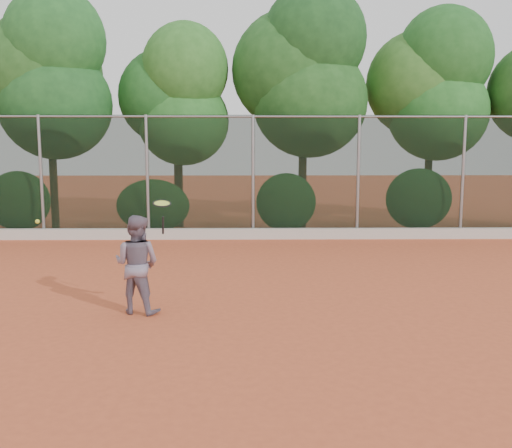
{
  "coord_description": "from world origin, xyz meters",
  "views": [
    {
      "loc": [
        -0.14,
        -9.23,
        2.69
      ],
      "look_at": [
        0.0,
        1.0,
        1.25
      ],
      "focal_mm": 40.0,
      "sensor_mm": 36.0,
      "label": 1
    }
  ],
  "objects": [
    {
      "name": "ground",
      "position": [
        0.0,
        0.0,
        0.0
      ],
      "size": [
        80.0,
        80.0,
        0.0
      ],
      "primitive_type": "plane",
      "color": "#C9552F",
      "rests_on": "ground"
    },
    {
      "name": "concrete_curb",
      "position": [
        0.0,
        6.82,
        0.15
      ],
      "size": [
        24.0,
        0.2,
        0.3
      ],
      "primitive_type": "cube",
      "color": "beige",
      "rests_on": "ground"
    },
    {
      "name": "tennis_ball_in_flight",
      "position": [
        -3.51,
        -0.17,
        1.46
      ],
      "size": [
        0.07,
        0.07,
        0.07
      ],
      "color": "yellow",
      "rests_on": "ground"
    },
    {
      "name": "chainlink_fence",
      "position": [
        -0.0,
        7.0,
        1.86
      ],
      "size": [
        24.09,
        0.09,
        3.5
      ],
      "color": "black",
      "rests_on": "ground"
    },
    {
      "name": "foliage_backdrop",
      "position": [
        -0.55,
        8.98,
        4.4
      ],
      "size": [
        23.7,
        3.63,
        7.55
      ],
      "color": "#412D19",
      "rests_on": "ground"
    },
    {
      "name": "tennis_racket",
      "position": [
        -1.48,
        -0.44,
        1.74
      ],
      "size": [
        0.35,
        0.34,
        0.55
      ],
      "color": "black",
      "rests_on": "ground"
    },
    {
      "name": "tennis_player",
      "position": [
        -1.92,
        -0.3,
        0.79
      ],
      "size": [
        0.91,
        0.8,
        1.58
      ],
      "primitive_type": "imported",
      "rotation": [
        0.0,
        0.0,
        2.84
      ],
      "color": "slate",
      "rests_on": "ground"
    }
  ]
}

